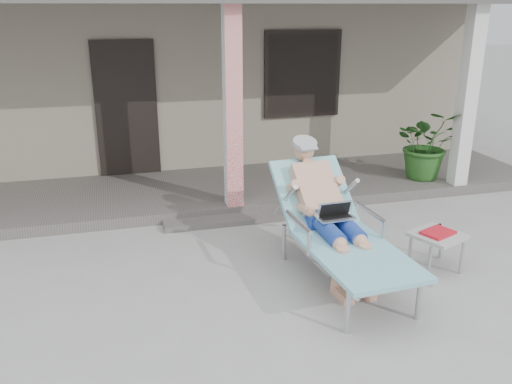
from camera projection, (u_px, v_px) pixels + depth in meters
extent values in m
plane|color=#9E9E99|center=(280.00, 288.00, 5.55)|extent=(60.00, 60.00, 0.00)
cube|color=gray|center=(186.00, 70.00, 10.99)|extent=(10.00, 5.00, 3.00)
cube|color=black|center=(126.00, 109.00, 8.46)|extent=(0.95, 0.06, 2.10)
cube|color=black|center=(302.00, 74.00, 9.02)|extent=(1.20, 0.06, 1.30)
cube|color=black|center=(303.00, 74.00, 9.01)|extent=(1.32, 0.05, 1.42)
cube|color=#605B56|center=(222.00, 190.00, 8.26)|extent=(10.00, 2.00, 0.15)
cube|color=red|center=(233.00, 110.00, 7.03)|extent=(0.22, 0.22, 2.61)
cube|color=silver|center=(467.00, 98.00, 7.88)|extent=(0.22, 0.22, 2.61)
cube|color=#605B56|center=(239.00, 219.00, 7.22)|extent=(2.00, 0.30, 0.07)
cylinder|color=#B7B7BC|center=(348.00, 312.00, 4.72)|extent=(0.05, 0.05, 0.42)
cylinder|color=#B7B7BC|center=(419.00, 298.00, 4.93)|extent=(0.05, 0.05, 0.42)
cylinder|color=#B7B7BC|center=(284.00, 242.00, 6.10)|extent=(0.05, 0.05, 0.42)
cylinder|color=#B7B7BC|center=(342.00, 234.00, 6.31)|extent=(0.05, 0.05, 0.42)
cube|color=#B7B7BC|center=(356.00, 256.00, 5.24)|extent=(0.80, 1.44, 0.03)
cube|color=#7EAFC4|center=(356.00, 254.00, 5.23)|extent=(0.91, 1.49, 0.04)
cube|color=#B7B7BC|center=(314.00, 197.00, 6.07)|extent=(0.75, 0.71, 0.56)
cube|color=#7EAFC4|center=(314.00, 193.00, 6.06)|extent=(0.87, 0.80, 0.64)
cylinder|color=#A0A0A3|center=(304.00, 143.00, 6.19)|extent=(0.30, 0.30, 0.15)
cube|color=silver|center=(334.00, 217.00, 5.62)|extent=(0.40, 0.29, 0.27)
cube|color=#A7A7A2|center=(438.00, 235.00, 5.85)|extent=(0.63, 0.63, 0.04)
cylinder|color=#B7B7BC|center=(430.00, 262.00, 5.69)|extent=(0.03, 0.03, 0.37)
cylinder|color=#B7B7BC|center=(462.00, 258.00, 5.78)|extent=(0.03, 0.03, 0.37)
cylinder|color=#B7B7BC|center=(410.00, 247.00, 6.04)|extent=(0.03, 0.03, 0.37)
cylinder|color=#B7B7BC|center=(441.00, 243.00, 6.14)|extent=(0.03, 0.03, 0.37)
cube|color=red|center=(438.00, 233.00, 5.84)|extent=(0.41, 0.36, 0.03)
cube|color=black|center=(431.00, 229.00, 5.95)|extent=(0.32, 0.15, 0.03)
imported|color=#26591E|center=(427.00, 144.00, 8.41)|extent=(1.21, 1.12, 1.10)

